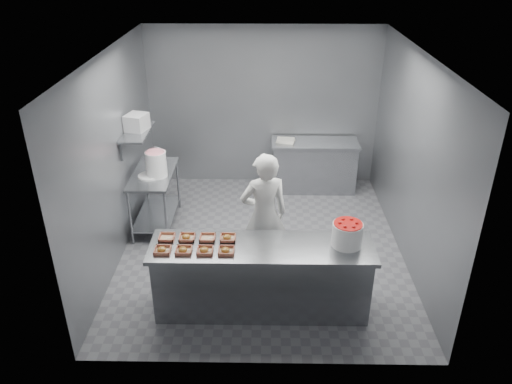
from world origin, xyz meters
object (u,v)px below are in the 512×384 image
at_px(back_counter, 314,165).
at_px(tray_4, 167,237).
at_px(tray_0, 162,250).
at_px(service_counter, 262,277).
at_px(glaze_bucket, 156,163).
at_px(worker, 264,215).
at_px(strawberry_tub, 347,233).
at_px(tray_5, 187,237).
at_px(tray_6, 208,238).
at_px(tray_7, 228,238).
at_px(tray_1, 184,250).
at_px(tray_3, 226,251).
at_px(appliance, 137,122).
at_px(tray_2, 205,250).
at_px(prep_table, 155,191).

bearing_deg(back_counter, tray_4, -122.95).
xyz_separation_m(tray_0, tray_4, (0.00, 0.27, -0.00)).
distance_m(service_counter, glaze_bucket, 2.50).
relative_size(tray_0, worker, 0.11).
xyz_separation_m(strawberry_tub, glaze_bucket, (-2.53, 1.80, 0.05)).
distance_m(tray_5, glaze_bucket, 1.85).
relative_size(tray_6, strawberry_tub, 0.54).
height_order(service_counter, tray_0, tray_0).
xyz_separation_m(service_counter, tray_7, (-0.40, 0.13, 0.47)).
distance_m(tray_0, tray_1, 0.24).
relative_size(tray_1, tray_3, 1.00).
bearing_deg(tray_6, appliance, 122.36).
bearing_deg(tray_3, tray_1, 180.00).
xyz_separation_m(tray_4, worker, (1.14, 0.64, -0.06)).
height_order(back_counter, tray_2, tray_2).
height_order(tray_6, appliance, appliance).
height_order(back_counter, tray_5, tray_5).
relative_size(tray_5, glaze_bucket, 0.40).
distance_m(tray_3, tray_4, 0.77).
xyz_separation_m(tray_1, tray_4, (-0.24, 0.27, -0.00)).
bearing_deg(tray_4, tray_0, -90.64).
xyz_separation_m(tray_3, appliance, (-1.42, 2.13, 0.76)).
height_order(tray_4, tray_7, tray_7).
height_order(service_counter, tray_3, tray_3).
bearing_deg(worker, tray_0, 23.45).
bearing_deg(tray_5, tray_7, 0.00).
xyz_separation_m(back_counter, appliance, (-2.72, -1.25, 1.23)).
bearing_deg(appliance, prep_table, -0.11).
relative_size(tray_5, appliance, 0.60).
height_order(tray_2, tray_3, same).
bearing_deg(tray_3, appliance, 123.62).
relative_size(worker, glaze_bucket, 3.69).
bearing_deg(tray_6, prep_table, 119.10).
bearing_deg(service_counter, worker, 88.28).
distance_m(back_counter, tray_6, 3.51).
bearing_deg(worker, tray_6, 29.03).
relative_size(back_counter, tray_7, 8.01).
bearing_deg(tray_7, tray_5, 180.00).
height_order(prep_table, tray_7, tray_7).
height_order(tray_5, worker, worker).
height_order(prep_table, strawberry_tub, strawberry_tub).
height_order(worker, appliance, appliance).
height_order(tray_4, tray_6, same).
height_order(tray_7, worker, worker).
height_order(prep_table, appliance, appliance).
bearing_deg(back_counter, strawberry_tub, -88.71).
bearing_deg(tray_2, tray_6, 89.36).
bearing_deg(glaze_bucket, worker, -33.99).
distance_m(service_counter, back_counter, 3.37).
distance_m(tray_2, tray_5, 0.36).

